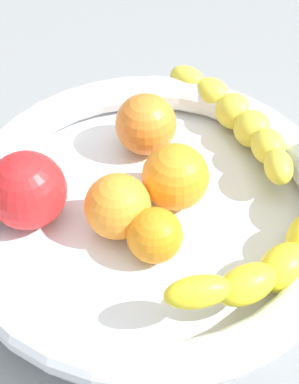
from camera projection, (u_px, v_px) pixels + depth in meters
The scene contains 9 objects.
kitchen_counter at pixel (150, 237), 55.35cm from camera, with size 120.00×120.00×3.00cm, color gray.
fruit_bowl at pixel (150, 208), 51.86cm from camera, with size 37.24×37.24×6.19cm.
banana_draped_left at pixel (238, 119), 57.67cm from camera, with size 18.57×12.83×4.33cm.
banana_draped_right at pixel (287, 239), 45.99cm from camera, with size 20.14×17.02×5.41cm.
orange_front at pixel (146, 124), 56.29cm from camera, with size 6.53×6.53×6.53cm, color orange.
orange_mid_left at pixel (155, 235), 47.35cm from camera, with size 5.08×5.08×5.08cm, color orange.
orange_mid_right at pixel (118, 206), 48.88cm from camera, with size 6.18×6.18×6.18cm, color orange.
orange_rear at pixel (175, 177), 51.16cm from camera, with size 6.51×6.51×6.51cm, color orange.
tomato_red at pixel (27, 190), 49.37cm from camera, with size 7.45×7.45×7.45cm, color red.
Camera 1 is at (-33.64, -1.09, 45.69)cm, focal length 50.04 mm.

